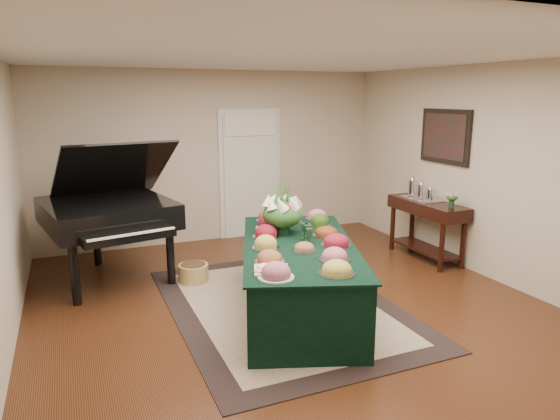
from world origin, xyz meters
name	(u,v)px	position (x,y,z in m)	size (l,w,h in m)	color
ground	(291,307)	(0.00, 0.00, 0.00)	(6.00, 6.00, 0.00)	black
area_rug	(282,305)	(-0.08, 0.06, 0.01)	(2.37, 3.32, 0.01)	black
kitchen_doorway	(250,175)	(0.60, 2.97, 1.02)	(1.05, 0.07, 2.10)	silver
buffet_table	(298,277)	(0.04, -0.12, 0.39)	(1.92, 2.70, 0.77)	black
food_platters	(298,237)	(0.06, -0.05, 0.82)	(1.60, 2.31, 0.13)	silver
cutting_board	(271,266)	(-0.55, -0.79, 0.81)	(0.39, 0.39, 0.10)	tan
green_goblets	(307,233)	(0.16, -0.08, 0.86)	(0.15, 0.28, 0.18)	#14321C
floral_centerpiece	(282,209)	(0.04, 0.32, 1.05)	(0.47, 0.47, 0.47)	#14321C
grand_piano	(108,211)	(-1.74, 1.71, 0.89)	(1.75, 1.95, 1.77)	black
wicker_basket	(194,273)	(-0.81, 1.18, 0.12)	(0.37, 0.37, 0.23)	#A27F41
mahogany_sideboard	(427,214)	(2.50, 0.81, 0.65)	(0.45, 1.30, 0.84)	black
tea_service	(420,191)	(2.50, 0.99, 0.96)	(0.34, 0.58, 0.30)	silver
pink_bouquet	(452,198)	(2.50, 0.34, 0.98)	(0.17, 0.17, 0.21)	#14321C
wall_painting	(445,136)	(2.72, 0.81, 1.75)	(0.05, 0.95, 0.75)	black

